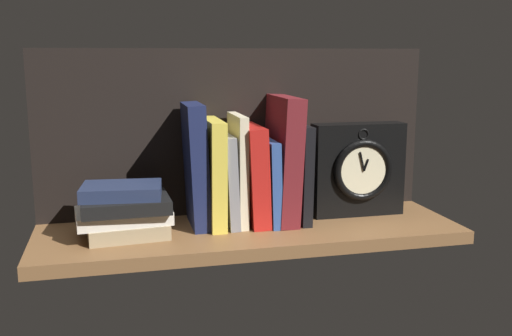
{
  "coord_description": "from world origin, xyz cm",
  "views": [
    {
      "loc": [
        -25.58,
        -110.11,
        33.97
      ],
      "look_at": [
        2.17,
        4.01,
        11.18
      ],
      "focal_mm": 41.4,
      "sensor_mm": 36.0,
      "label": 1
    }
  ],
  "objects_px": {
    "book_yellow_seinlanguage": "(213,173)",
    "book_black_skeptic": "(298,172)",
    "book_maroon_dawkins": "(283,159)",
    "book_stack_side": "(125,210)",
    "book_navy_bierce": "(196,166)",
    "framed_clock": "(358,169)",
    "book_cream_twain": "(238,169)",
    "book_blue_modern": "(267,180)",
    "book_gray_chess": "(227,179)",
    "book_red_requiem": "(253,174)"
  },
  "relations": [
    {
      "from": "book_navy_bierce",
      "to": "book_stack_side",
      "type": "height_order",
      "value": "book_navy_bierce"
    },
    {
      "from": "book_yellow_seinlanguage",
      "to": "book_navy_bierce",
      "type": "bearing_deg",
      "value": 180.0
    },
    {
      "from": "book_yellow_seinlanguage",
      "to": "book_black_skeptic",
      "type": "distance_m",
      "value": 0.18
    },
    {
      "from": "book_blue_modern",
      "to": "book_stack_side",
      "type": "height_order",
      "value": "book_blue_modern"
    },
    {
      "from": "book_gray_chess",
      "to": "book_cream_twain",
      "type": "xyz_separation_m",
      "value": [
        0.02,
        0.0,
        0.02
      ]
    },
    {
      "from": "book_yellow_seinlanguage",
      "to": "book_blue_modern",
      "type": "xyz_separation_m",
      "value": [
        0.11,
        0.0,
        -0.02
      ]
    },
    {
      "from": "book_gray_chess",
      "to": "book_red_requiem",
      "type": "distance_m",
      "value": 0.05
    },
    {
      "from": "book_red_requiem",
      "to": "book_black_skeptic",
      "type": "height_order",
      "value": "same"
    },
    {
      "from": "book_yellow_seinlanguage",
      "to": "book_red_requiem",
      "type": "height_order",
      "value": "book_yellow_seinlanguage"
    },
    {
      "from": "book_cream_twain",
      "to": "book_blue_modern",
      "type": "height_order",
      "value": "book_cream_twain"
    },
    {
      "from": "book_cream_twain",
      "to": "book_red_requiem",
      "type": "relative_size",
      "value": 1.11
    },
    {
      "from": "book_yellow_seinlanguage",
      "to": "book_maroon_dawkins",
      "type": "xyz_separation_m",
      "value": [
        0.14,
        0.0,
        0.02
      ]
    },
    {
      "from": "book_yellow_seinlanguage",
      "to": "book_blue_modern",
      "type": "bearing_deg",
      "value": 0.0
    },
    {
      "from": "book_red_requiem",
      "to": "book_maroon_dawkins",
      "type": "relative_size",
      "value": 0.78
    },
    {
      "from": "book_cream_twain",
      "to": "book_yellow_seinlanguage",
      "type": "bearing_deg",
      "value": 180.0
    },
    {
      "from": "book_cream_twain",
      "to": "book_blue_modern",
      "type": "xyz_separation_m",
      "value": [
        0.06,
        0.0,
        -0.03
      ]
    },
    {
      "from": "book_gray_chess",
      "to": "book_maroon_dawkins",
      "type": "height_order",
      "value": "book_maroon_dawkins"
    },
    {
      "from": "book_cream_twain",
      "to": "framed_clock",
      "type": "bearing_deg",
      "value": -0.3
    },
    {
      "from": "book_blue_modern",
      "to": "book_stack_side",
      "type": "relative_size",
      "value": 0.94
    },
    {
      "from": "book_black_skeptic",
      "to": "book_blue_modern",
      "type": "bearing_deg",
      "value": 180.0
    },
    {
      "from": "book_navy_bierce",
      "to": "book_blue_modern",
      "type": "relative_size",
      "value": 1.43
    },
    {
      "from": "book_yellow_seinlanguage",
      "to": "book_maroon_dawkins",
      "type": "distance_m",
      "value": 0.15
    },
    {
      "from": "book_maroon_dawkins",
      "to": "book_stack_side",
      "type": "bearing_deg",
      "value": -173.32
    },
    {
      "from": "book_navy_bierce",
      "to": "book_cream_twain",
      "type": "height_order",
      "value": "book_navy_bierce"
    },
    {
      "from": "book_maroon_dawkins",
      "to": "framed_clock",
      "type": "relative_size",
      "value": 1.3
    },
    {
      "from": "book_maroon_dawkins",
      "to": "book_stack_side",
      "type": "xyz_separation_m",
      "value": [
        -0.32,
        -0.04,
        -0.08
      ]
    },
    {
      "from": "book_yellow_seinlanguage",
      "to": "book_cream_twain",
      "type": "xyz_separation_m",
      "value": [
        0.05,
        0.0,
        0.0
      ]
    },
    {
      "from": "book_red_requiem",
      "to": "framed_clock",
      "type": "relative_size",
      "value": 1.01
    },
    {
      "from": "book_blue_modern",
      "to": "framed_clock",
      "type": "xyz_separation_m",
      "value": [
        0.2,
        -0.0,
        0.01
      ]
    },
    {
      "from": "book_maroon_dawkins",
      "to": "book_gray_chess",
      "type": "bearing_deg",
      "value": 180.0
    },
    {
      "from": "book_black_skeptic",
      "to": "book_yellow_seinlanguage",
      "type": "bearing_deg",
      "value": 180.0
    },
    {
      "from": "book_navy_bierce",
      "to": "book_black_skeptic",
      "type": "xyz_separation_m",
      "value": [
        0.21,
        0.0,
        -0.02
      ]
    },
    {
      "from": "book_black_skeptic",
      "to": "book_stack_side",
      "type": "xyz_separation_m",
      "value": [
        -0.35,
        -0.04,
        -0.05
      ]
    },
    {
      "from": "book_yellow_seinlanguage",
      "to": "book_cream_twain",
      "type": "height_order",
      "value": "book_cream_twain"
    },
    {
      "from": "book_yellow_seinlanguage",
      "to": "book_black_skeptic",
      "type": "xyz_separation_m",
      "value": [
        0.18,
        0.0,
        -0.01
      ]
    },
    {
      "from": "book_gray_chess",
      "to": "book_yellow_seinlanguage",
      "type": "bearing_deg",
      "value": 180.0
    },
    {
      "from": "book_red_requiem",
      "to": "book_maroon_dawkins",
      "type": "distance_m",
      "value": 0.07
    },
    {
      "from": "book_navy_bierce",
      "to": "book_red_requiem",
      "type": "distance_m",
      "value": 0.12
    },
    {
      "from": "framed_clock",
      "to": "book_navy_bierce",
      "type": "bearing_deg",
      "value": 179.77
    },
    {
      "from": "book_navy_bierce",
      "to": "book_cream_twain",
      "type": "xyz_separation_m",
      "value": [
        0.08,
        0.0,
        -0.01
      ]
    },
    {
      "from": "framed_clock",
      "to": "book_cream_twain",
      "type": "bearing_deg",
      "value": 179.7
    },
    {
      "from": "book_blue_modern",
      "to": "framed_clock",
      "type": "distance_m",
      "value": 0.2
    },
    {
      "from": "book_blue_modern",
      "to": "book_maroon_dawkins",
      "type": "distance_m",
      "value": 0.05
    },
    {
      "from": "book_navy_bierce",
      "to": "book_gray_chess",
      "type": "height_order",
      "value": "book_navy_bierce"
    },
    {
      "from": "book_black_skeptic",
      "to": "framed_clock",
      "type": "xyz_separation_m",
      "value": [
        0.13,
        -0.0,
        -0.0
      ]
    },
    {
      "from": "book_stack_side",
      "to": "book_black_skeptic",
      "type": "bearing_deg",
      "value": 6.07
    },
    {
      "from": "book_navy_bierce",
      "to": "framed_clock",
      "type": "xyz_separation_m",
      "value": [
        0.35,
        -0.0,
        -0.02
      ]
    },
    {
      "from": "book_black_skeptic",
      "to": "book_stack_side",
      "type": "relative_size",
      "value": 1.09
    },
    {
      "from": "framed_clock",
      "to": "book_yellow_seinlanguage",
      "type": "bearing_deg",
      "value": 179.75
    },
    {
      "from": "book_yellow_seinlanguage",
      "to": "book_gray_chess",
      "type": "relative_size",
      "value": 1.16
    }
  ]
}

